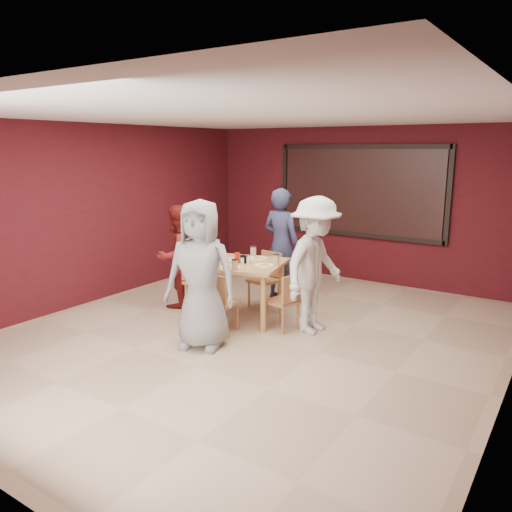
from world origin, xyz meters
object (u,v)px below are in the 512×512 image
Objects in this scene: chair_front at (218,300)px; diner_right at (315,266)px; chair_back at (267,276)px; chair_right at (286,299)px; diner_left at (178,256)px; chair_left at (199,276)px; dining_table at (245,270)px; diner_front at (201,275)px; diner_back at (281,244)px.

chair_front is 1.36m from diner_right.
chair_back is 1.07× the size of chair_right.
chair_front is 0.52× the size of diner_left.
diner_left is (-0.44, 0.02, 0.25)m from chair_left.
chair_front is 1.40m from chair_back.
dining_table is 1.52× the size of chair_back.
chair_left is at bearing 95.12° from diner_left.
diner_right is at bearing 38.18° from chair_front.
chair_left is at bearing 143.65° from chair_front.
chair_right is (0.68, 0.61, -0.02)m from chair_front.
diner_front is 1.53m from diner_right.
diner_front is (0.14, -1.12, 0.19)m from dining_table.
diner_front is at bearing 147.52° from diner_right.
dining_table is 1.15m from diner_back.
dining_table is 0.73m from chair_front.
chair_right is 0.44× the size of diner_back.
chair_right is 0.43× the size of diner_front.
diner_back reaches higher than chair_front.
chair_left is at bearing 100.48° from diner_right.
diner_back is 1.66m from diner_left.
chair_back reaches higher than chair_front.
chair_back is at bearing 135.41° from chair_right.
diner_left reaches higher than chair_front.
chair_back is at bearing 49.13° from chair_left.
diner_left is 0.87× the size of diner_right.
dining_table is 1.08m from diner_right.
diner_left is at bearing -145.55° from chair_back.
diner_left is at bearing 153.75° from chair_front.
diner_left is at bearing 98.74° from diner_right.
diner_left is (-1.13, -0.78, 0.31)m from chair_back.
chair_left is 1.21× the size of chair_right.
chair_right is at bearing -5.86° from dining_table.
chair_front is at bearing 71.61° from diner_left.
chair_right is (0.80, -0.79, -0.03)m from chair_back.
chair_back is 1.35m from diner_right.
diner_back reaches higher than chair_right.
chair_back is (-0.12, 1.40, 0.01)m from chair_front.
chair_back is at bearing 66.27° from diner_right.
dining_table is 1.34× the size of chair_left.
chair_front is 1.01m from chair_left.
dining_table is 0.79m from chair_left.
diner_left reaches higher than dining_table.
dining_table is 1.21m from diner_left.
chair_back is 0.47× the size of diner_back.
dining_table is at bearing 101.04° from diner_left.
diner_left is at bearing -176.81° from dining_table.
dining_table is at bearing 78.83° from diner_front.
diner_left reaches higher than chair_back.
chair_left is at bearing -130.87° from chair_back.
diner_front is 1.16× the size of diner_left.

